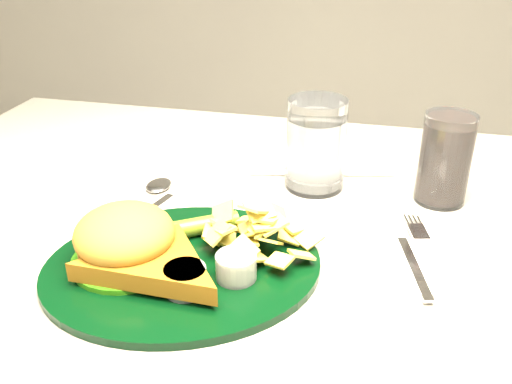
% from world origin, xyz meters
% --- Properties ---
extents(dinner_plate, '(0.38, 0.35, 0.07)m').
position_xyz_m(dinner_plate, '(-0.09, -0.11, 0.78)').
color(dinner_plate, black).
rests_on(dinner_plate, table).
extents(water_glass, '(0.09, 0.09, 0.13)m').
position_xyz_m(water_glass, '(0.02, 0.13, 0.81)').
color(water_glass, white).
rests_on(water_glass, table).
extents(cola_glass, '(0.08, 0.08, 0.12)m').
position_xyz_m(cola_glass, '(0.19, 0.13, 0.81)').
color(cola_glass, black).
rests_on(cola_glass, table).
extents(fork_napkin, '(0.15, 0.18, 0.01)m').
position_xyz_m(fork_napkin, '(0.15, -0.04, 0.76)').
color(fork_napkin, white).
rests_on(fork_napkin, table).
extents(spoon, '(0.08, 0.16, 0.01)m').
position_xyz_m(spoon, '(-0.18, -0.00, 0.76)').
color(spoon, silver).
rests_on(spoon, table).
extents(wrapped_straw, '(0.22, 0.12, 0.01)m').
position_xyz_m(wrapped_straw, '(0.02, 0.17, 0.75)').
color(wrapped_straw, white).
rests_on(wrapped_straw, table).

